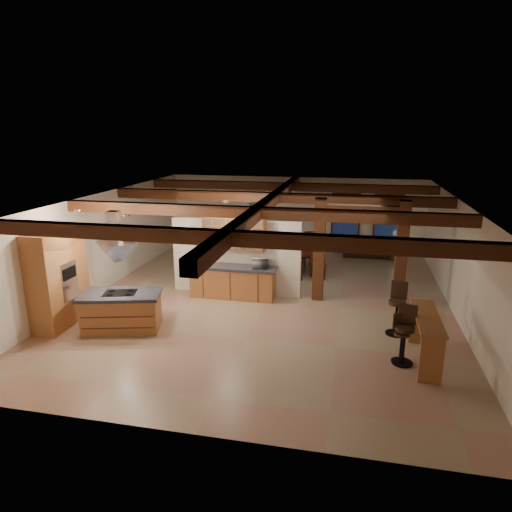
# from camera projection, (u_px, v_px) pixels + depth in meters

# --- Properties ---
(ground) EXTENTS (12.00, 12.00, 0.00)m
(ground) POSITION_uv_depth(u_px,v_px,m) (266.00, 301.00, 12.90)
(ground) COLOR tan
(ground) RESTS_ON ground
(room_walls) EXTENTS (12.00, 12.00, 12.00)m
(room_walls) POSITION_uv_depth(u_px,v_px,m) (267.00, 240.00, 12.43)
(room_walls) COLOR silver
(room_walls) RESTS_ON ground
(ceiling_beams) EXTENTS (10.00, 12.00, 0.28)m
(ceiling_beams) POSITION_uv_depth(u_px,v_px,m) (267.00, 204.00, 12.17)
(ceiling_beams) COLOR #3F1F0F
(ceiling_beams) RESTS_ON room_walls
(timber_posts) EXTENTS (2.50, 0.30, 2.90)m
(timber_posts) POSITION_uv_depth(u_px,v_px,m) (360.00, 241.00, 12.40)
(timber_posts) COLOR #3F1F0F
(timber_posts) RESTS_ON ground
(partition_wall) EXTENTS (3.80, 0.18, 2.20)m
(partition_wall) POSITION_uv_depth(u_px,v_px,m) (236.00, 257.00, 13.28)
(partition_wall) COLOR silver
(partition_wall) RESTS_ON ground
(pantry_cabinet) EXTENTS (0.67, 1.60, 2.40)m
(pantry_cabinet) POSITION_uv_depth(u_px,v_px,m) (58.00, 278.00, 11.08)
(pantry_cabinet) COLOR #A56E35
(pantry_cabinet) RESTS_ON ground
(back_counter) EXTENTS (2.50, 0.66, 0.94)m
(back_counter) POSITION_uv_depth(u_px,v_px,m) (233.00, 282.00, 13.08)
(back_counter) COLOR #A56E35
(back_counter) RESTS_ON ground
(upper_display_cabinet) EXTENTS (1.80, 0.36, 0.95)m
(upper_display_cabinet) POSITION_uv_depth(u_px,v_px,m) (234.00, 233.00, 12.91)
(upper_display_cabinet) COLOR #A56E35
(upper_display_cabinet) RESTS_ON partition_wall
(range_hood) EXTENTS (1.10, 1.10, 1.40)m
(range_hood) POSITION_uv_depth(u_px,v_px,m) (117.00, 258.00, 10.63)
(range_hood) COLOR silver
(range_hood) RESTS_ON room_walls
(back_windows) EXTENTS (2.70, 0.07, 1.70)m
(back_windows) POSITION_uv_depth(u_px,v_px,m) (367.00, 215.00, 17.53)
(back_windows) COLOR #3F1F0F
(back_windows) RESTS_ON room_walls
(framed_art) EXTENTS (0.65, 0.05, 0.85)m
(framed_art) POSITION_uv_depth(u_px,v_px,m) (258.00, 206.00, 18.35)
(framed_art) COLOR #3F1F0F
(framed_art) RESTS_ON room_walls
(recessed_cans) EXTENTS (3.16, 2.46, 0.03)m
(recessed_cans) POSITION_uv_depth(u_px,v_px,m) (147.00, 209.00, 10.83)
(recessed_cans) COLOR silver
(recessed_cans) RESTS_ON room_walls
(kitchen_island) EXTENTS (2.09, 1.45, 0.94)m
(kitchen_island) POSITION_uv_depth(u_px,v_px,m) (121.00, 311.00, 10.98)
(kitchen_island) COLOR #A56E35
(kitchen_island) RESTS_ON ground
(dining_table) EXTENTS (2.10, 1.70, 0.65)m
(dining_table) POSITION_uv_depth(u_px,v_px,m) (291.00, 263.00, 15.48)
(dining_table) COLOR #401810
(dining_table) RESTS_ON ground
(sofa) EXTENTS (2.04, 0.86, 0.59)m
(sofa) POSITION_uv_depth(u_px,v_px,m) (370.00, 249.00, 17.40)
(sofa) COLOR black
(sofa) RESTS_ON ground
(microwave) EXTENTS (0.51, 0.39, 0.25)m
(microwave) POSITION_uv_depth(u_px,v_px,m) (260.00, 263.00, 12.76)
(microwave) COLOR #B5B6BA
(microwave) RESTS_ON back_counter
(bar_counter) EXTENTS (0.49, 1.93, 1.01)m
(bar_counter) POSITION_uv_depth(u_px,v_px,m) (426.00, 331.00, 9.38)
(bar_counter) COLOR #A56E35
(bar_counter) RESTS_ON ground
(side_table) EXTENTS (0.51, 0.51, 0.51)m
(side_table) POSITION_uv_depth(u_px,v_px,m) (398.00, 253.00, 16.90)
(side_table) COLOR #3F1F0F
(side_table) RESTS_ON ground
(table_lamp) EXTENTS (0.25, 0.25, 0.29)m
(table_lamp) POSITION_uv_depth(u_px,v_px,m) (399.00, 241.00, 16.78)
(table_lamp) COLOR black
(table_lamp) RESTS_ON side_table
(bar_stool_a) EXTENTS (0.45, 0.46, 1.24)m
(bar_stool_a) POSITION_uv_depth(u_px,v_px,m) (405.00, 335.00, 9.34)
(bar_stool_a) COLOR black
(bar_stool_a) RESTS_ON ground
(bar_stool_b) EXTENTS (0.38, 0.39, 1.03)m
(bar_stool_b) POSITION_uv_depth(u_px,v_px,m) (401.00, 338.00, 9.41)
(bar_stool_b) COLOR black
(bar_stool_b) RESTS_ON ground
(bar_stool_c) EXTENTS (0.45, 0.46, 1.27)m
(bar_stool_c) POSITION_uv_depth(u_px,v_px,m) (397.00, 308.00, 10.69)
(bar_stool_c) COLOR black
(bar_stool_c) RESTS_ON ground
(dining_chairs) EXTENTS (2.44, 2.44, 1.28)m
(dining_chairs) POSITION_uv_depth(u_px,v_px,m) (292.00, 253.00, 15.39)
(dining_chairs) COLOR #3F1F0F
(dining_chairs) RESTS_ON ground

